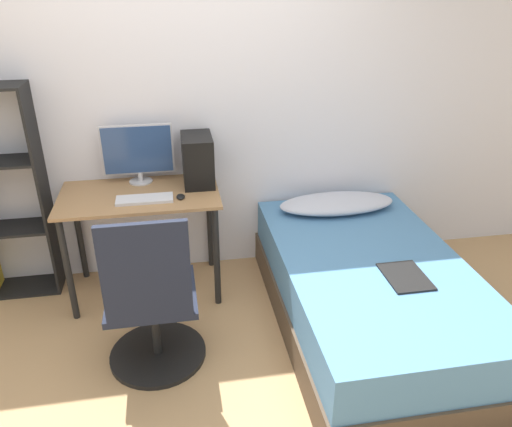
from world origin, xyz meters
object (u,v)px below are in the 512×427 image
office_chair (153,311)px  keyboard (145,199)px  pc_tower (198,160)px  monitor (138,152)px  bed (369,293)px

office_chair → keyboard: size_ratio=2.80×
keyboard → pc_tower: 0.47m
office_chair → monitor: bearing=93.2°
keyboard → pc_tower: bearing=33.4°
office_chair → bed: (1.37, 0.14, -0.14)m
monitor → pc_tower: monitor is taller
monitor → keyboard: 0.40m
bed → keyboard: 1.59m
bed → monitor: bearing=148.2°
bed → monitor: monitor is taller
office_chair → pc_tower: size_ratio=3.00×
pc_tower → keyboard: bearing=-146.6°
monitor → keyboard: bearing=-84.1°
office_chair → bed: 1.38m
bed → pc_tower: size_ratio=5.69×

